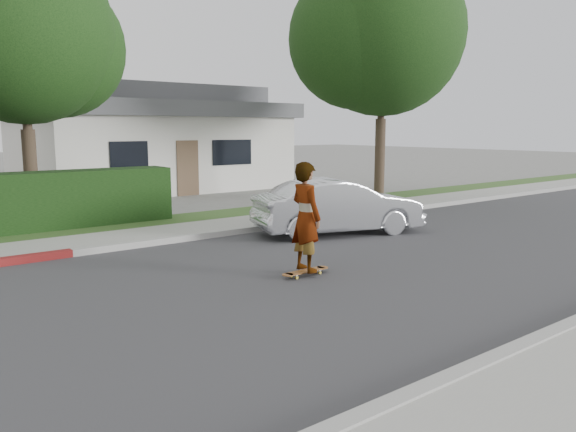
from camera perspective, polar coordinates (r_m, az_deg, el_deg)
name	(u,v)px	position (r m, az deg, el deg)	size (l,w,h in m)	color
ground	(91,322)	(8.01, -19.35, -10.16)	(120.00, 120.00, 0.00)	slate
road	(91,322)	(8.01, -19.35, -10.12)	(60.00, 8.00, 0.01)	#2D2D30
curb_far	(17,260)	(11.83, -25.79, -4.07)	(60.00, 0.20, 0.15)	#9E9E99
sidewalk_far	(7,253)	(12.69, -26.65, -3.36)	(60.00, 1.60, 0.12)	gray
tree_center	(19,38)	(17.02, -25.67, 16.01)	(5.66, 4.84, 7.44)	#33261C
tree_right	(378,38)	(20.55, 9.18, 17.39)	(6.32, 5.60, 8.56)	#33261C
house	(148,139)	(25.42, -14.08, 7.61)	(10.60, 8.60, 4.30)	beige
skateboard	(306,271)	(9.80, 1.81, -5.64)	(1.00, 0.22, 0.09)	gold
skateboarder	(306,217)	(9.61, 1.83, -0.09)	(0.69, 0.45, 1.89)	white
car_silver	(338,207)	(13.64, 5.14, 0.96)	(1.42, 4.09, 1.35)	silver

